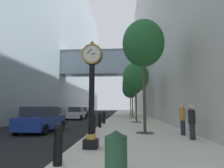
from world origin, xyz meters
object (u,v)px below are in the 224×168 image
Objects in this scene: car_white_trailing at (77,113)px; street_clock at (92,88)px; trash_bin at (116,153)px; street_tree_far at (130,89)px; bollard_fourth at (100,119)px; car_grey_far at (50,116)px; street_tree_mid_near at (136,77)px; street_tree_mid_far at (132,84)px; car_blue_near at (41,119)px; bollard_fifth at (104,117)px; pedestrian_walking at (192,121)px; street_tree_near at (143,44)px; bollard_nearest at (58,143)px; pedestrian_by_clock at (183,119)px; bollard_third at (94,123)px; car_black_mid at (84,111)px.

street_clock is at bearing -74.05° from car_white_trailing.
street_tree_far is at bearing 87.20° from trash_bin.
bollard_fourth is 0.27× the size of car_grey_far.
bollard_fourth is 6.99m from street_tree_mid_near.
street_tree_far reaches higher than street_clock.
street_tree_mid_far is 16.18m from car_blue_near.
pedestrian_walking reaches higher than bollard_fifth.
bollard_fourth is at bearing 138.22° from street_tree_near.
street_tree_mid_near reaches higher than street_clock.
street_tree_far reaches higher than car_white_trailing.
bollard_nearest is 9.09m from bollard_fourth.
pedestrian_by_clock is at bearing -51.81° from bollard_fifth.
bollard_third is 5.46m from pedestrian_walking.
street_tree_near reaches higher than street_tree_mid_near.
bollard_third is at bearing -20.48° from car_blue_near.
street_clock is 12.30m from street_tree_mid_near.
street_tree_near is 4.27× the size of pedestrian_walking.
bollard_fourth is at bearing -98.76° from street_tree_far.
bollard_nearest is 6.06m from bollard_third.
street_tree_mid_near is (2.54, 11.82, 2.26)m from street_clock.
pedestrian_by_clock is at bearing 47.66° from bollard_nearest.
car_white_trailing is (1.48, -11.25, 0.02)m from car_black_mid.
trash_bin is 0.61× the size of pedestrian_by_clock.
car_grey_far reaches higher than bollard_fourth.
street_tree_mid_far is at bearing 76.06° from bollard_fourth.
trash_bin is (1.08, -2.86, -1.80)m from street_clock.
pedestrian_walking is at bearing -43.67° from bollard_fourth.
pedestrian_by_clock is (5.12, -0.44, 0.31)m from bollard_third.
car_black_mid is 1.09× the size of car_grey_far.
bollard_third is 0.27× the size of car_blue_near.
bollard_nearest is 0.69× the size of pedestrian_walking.
bollard_fifth is at bearing 90.00° from bollard_nearest.
street_tree_near is at bearing -60.25° from car_white_trailing.
bollard_third is 4.14m from car_blue_near.
trash_bin is (1.63, -9.85, -0.06)m from bollard_fourth.
bollard_fourth is 1.00× the size of bollard_fifth.
car_black_mid is at bearing 170.08° from street_tree_far.
bollard_fifth is at bearing 122.89° from pedestrian_walking.
bollard_fifth is at bearing -8.99° from car_grey_far.
car_white_trailing is at bearing 80.96° from car_grey_far.
street_tree_mid_near reaches higher than car_blue_near.
bollard_nearest is at bearing -62.67° from car_blue_near.
trash_bin is at bearing -101.63° from street_tree_near.
bollard_nearest is 14.07m from car_grey_far.
bollard_nearest is 31.25m from car_black_mid.
bollard_nearest is 14.81m from street_tree_mid_near.
bollard_fourth is at bearing 94.48° from street_clock.
street_tree_near is at bearing 78.37° from trash_bin.
bollard_fifth is at bearing -149.61° from street_tree_mid_near.
trash_bin is 0.23× the size of car_black_mid.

